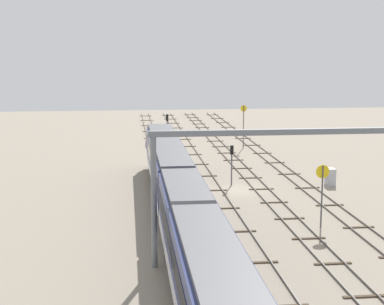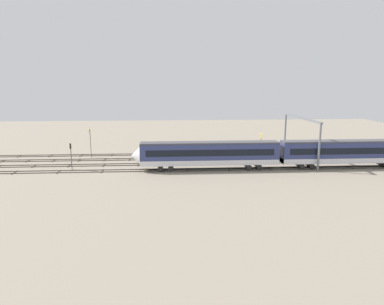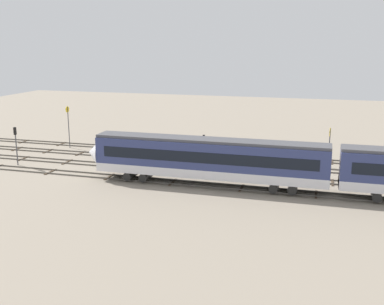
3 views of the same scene
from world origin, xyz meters
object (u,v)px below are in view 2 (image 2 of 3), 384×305
object	(u,v)px
speed_sign_near_foreground	(261,141)
train	(344,153)
signal_light_trackside_departure	(71,153)
overhead_gantry	(301,128)
speed_sign_mid_trackside	(90,139)
relay_cabinet	(196,148)
signal_light_trackside_approach	(194,148)

from	to	relation	value
speed_sign_near_foreground	train	bearing A→B (deg)	138.75
signal_light_trackside_departure	overhead_gantry	bearing A→B (deg)	-173.10
speed_sign_near_foreground	speed_sign_mid_trackside	world-z (taller)	speed_sign_mid_trackside
speed_sign_near_foreground	signal_light_trackside_departure	bearing A→B (deg)	14.14
speed_sign_near_foreground	relay_cabinet	world-z (taller)	speed_sign_near_foreground
overhead_gantry	speed_sign_mid_trackside	world-z (taller)	overhead_gantry
signal_light_trackside_departure	speed_sign_near_foreground	bearing A→B (deg)	-165.86
speed_sign_near_foreground	speed_sign_mid_trackside	bearing A→B (deg)	-1.71
train	speed_sign_near_foreground	size ratio (longest dim) A/B	15.73
overhead_gantry	relay_cabinet	distance (m)	22.66
speed_sign_near_foreground	speed_sign_mid_trackside	size ratio (longest dim) A/B	0.82
train	signal_light_trackside_departure	distance (m)	48.43
overhead_gantry	signal_light_trackside_approach	size ratio (longest dim) A/B	4.62
speed_sign_near_foreground	signal_light_trackside_departure	xyz separation A→B (m)	(36.08, 9.09, -0.16)
train	signal_light_trackside_approach	bearing A→B (deg)	-13.83
train	signal_light_trackside_departure	xyz separation A→B (m)	(48.40, -1.71, 0.38)
speed_sign_near_foreground	signal_light_trackside_departure	world-z (taller)	speed_sign_near_foreground
train	speed_sign_near_foreground	world-z (taller)	train
train	speed_sign_near_foreground	xyz separation A→B (m)	(12.31, -10.80, 0.54)
relay_cabinet	speed_sign_near_foreground	bearing A→B (deg)	157.64
train	speed_sign_mid_trackside	size ratio (longest dim) A/B	12.83
signal_light_trackside_departure	relay_cabinet	world-z (taller)	signal_light_trackside_departure
relay_cabinet	speed_sign_mid_trackside	bearing A→B (deg)	11.31
overhead_gantry	speed_sign_near_foreground	xyz separation A→B (m)	(6.76, -3.91, -3.20)
speed_sign_near_foreground	relay_cabinet	distance (m)	14.39
overhead_gantry	relay_cabinet	xyz separation A→B (m)	(19.89, -9.31, -5.56)
overhead_gantry	signal_light_trackside_departure	size ratio (longest dim) A/B	3.98
speed_sign_mid_trackside	signal_light_trackside_departure	size ratio (longest dim) A/B	1.26
speed_sign_mid_trackside	signal_light_trackside_approach	bearing A→B (deg)	165.63
signal_light_trackside_approach	relay_cabinet	bearing A→B (deg)	-95.70
train	signal_light_trackside_departure	size ratio (longest dim) A/B	16.19
train	speed_sign_near_foreground	bearing A→B (deg)	-41.25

